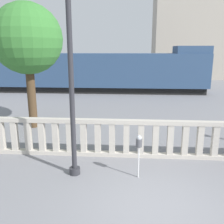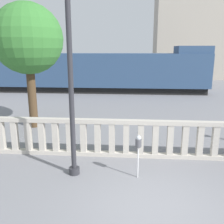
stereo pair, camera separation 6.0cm
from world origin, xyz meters
name	(u,v)px [view 2 (the right image)]	position (x,y,z in m)	size (l,w,h in m)	color
ground_plane	(154,209)	(0.00, 0.00, 0.00)	(160.00, 160.00, 0.00)	slate
balustrade	(148,139)	(0.00, 2.91, 0.66)	(16.14, 0.24, 1.32)	#BCB5A8
lamppost	(70,70)	(-2.25, 1.52, 3.07)	(0.32, 0.32, 6.04)	#2D2D33
parking_meter	(138,144)	(-0.37, 1.46, 1.03)	(0.18, 0.18, 1.29)	silver
train_near	(102,72)	(-3.16, 16.61, 1.76)	(18.30, 2.89, 3.93)	black
building_block	(208,21)	(9.05, 29.54, 7.17)	(13.37, 6.25, 14.33)	#ADA393
tree_left	(28,40)	(-5.25, 6.04, 4.05)	(3.14, 3.14, 5.66)	#4C3823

